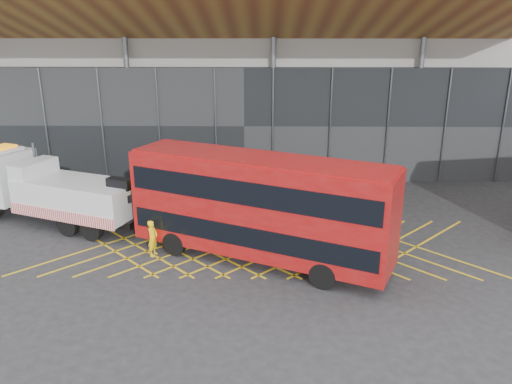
{
  "coord_description": "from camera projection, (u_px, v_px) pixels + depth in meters",
  "views": [
    {
      "loc": [
        3.43,
        -23.34,
        10.67
      ],
      "look_at": [
        3.0,
        1.5,
        2.4
      ],
      "focal_mm": 35.0,
      "sensor_mm": 36.0,
      "label": 1
    }
  ],
  "objects": [
    {
      "name": "ground_plane",
      "position": [
        197.0,
        245.0,
        25.57
      ],
      "size": [
        120.0,
        120.0,
        0.0
      ],
      "primitive_type": "plane",
      "color": "#27272A"
    },
    {
      "name": "recovery_truck",
      "position": [
        48.0,
        190.0,
        27.99
      ],
      "size": [
        11.91,
        6.5,
        4.25
      ],
      "rotation": [
        0.0,
        0.0,
        -0.37
      ],
      "color": "black",
      "rests_on": "ground_plane"
    },
    {
      "name": "construction_building",
      "position": [
        246.0,
        48.0,
        40.15
      ],
      "size": [
        55.0,
        23.97,
        18.0
      ],
      "color": "gray",
      "rests_on": "ground_plane"
    },
    {
      "name": "worker",
      "position": [
        153.0,
        238.0,
        24.19
      ],
      "size": [
        0.6,
        0.75,
        1.81
      ],
      "primitive_type": "imported",
      "rotation": [
        0.0,
        0.0,
        1.28
      ],
      "color": "yellow",
      "rests_on": "ground_plane"
    },
    {
      "name": "road_markings",
      "position": [
        259.0,
        246.0,
        25.51
      ],
      "size": [
        23.16,
        7.16,
        0.01
      ],
      "color": "yellow",
      "rests_on": "ground_plane"
    },
    {
      "name": "bus_towed",
      "position": [
        259.0,
        204.0,
        23.11
      ],
      "size": [
        12.53,
        7.85,
        5.09
      ],
      "rotation": [
        0.0,
        0.0,
        -0.43
      ],
      "color": "maroon",
      "rests_on": "ground_plane"
    }
  ]
}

